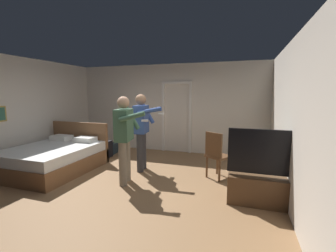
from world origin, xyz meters
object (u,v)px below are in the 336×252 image
tv_flatscreen (267,184)px  person_striped_shirt (142,127)px  bottle_on_table (255,143)px  suitcase_small (108,148)px  person_blue_shirt (125,133)px  side_table (246,159)px  laptop (245,145)px  wooden_chair (216,153)px  bed (55,157)px  suitcase_dark (103,149)px

tv_flatscreen → person_striped_shirt: bearing=160.4°
bottle_on_table → suitcase_small: 4.27m
person_blue_shirt → suitcase_small: (-1.65, 1.90, -0.86)m
tv_flatscreen → side_table: size_ratio=1.76×
side_table → suitcase_small: size_ratio=1.31×
laptop → bottle_on_table: 0.18m
wooden_chair → person_striped_shirt: 1.76m
bed → suitcase_small: bed is taller
bottle_on_table → suitcase_small: bottle_on_table is taller
bed → suitcase_dark: (0.42, 1.30, -0.07)m
suitcase_dark → person_striped_shirt: bearing=-22.7°
bed → laptop: bed is taller
tv_flatscreen → suitcase_small: bearing=154.5°
side_table → bottle_on_table: (0.14, -0.08, 0.35)m
bed → tv_flatscreen: bearing=-3.8°
suitcase_small → bottle_on_table: bearing=-21.3°
tv_flatscreen → laptop: 1.06m
bed → tv_flatscreen: 4.55m
side_table → person_blue_shirt: (-2.28, -0.85, 0.54)m
tv_flatscreen → person_blue_shirt: bearing=177.5°
bottle_on_table → suitcase_dark: bottle_on_table is taller
wooden_chair → suitcase_small: wooden_chair is taller
laptop → suitcase_dark: (-3.78, 0.67, -0.52)m
laptop → bottle_on_table: (0.17, -0.04, 0.06)m
person_blue_shirt → wooden_chair: bearing=25.4°
bed → tv_flatscreen: tv_flatscreen is taller
person_blue_shirt → suitcase_dark: size_ratio=3.72×
bed → side_table: bed is taller
wooden_chair → person_blue_shirt: bearing=-154.6°
person_striped_shirt → suitcase_small: size_ratio=3.31×
tv_flatscreen → person_blue_shirt: person_blue_shirt is taller
suitcase_dark → suitcase_small: suitcase_dark is taller
tv_flatscreen → person_striped_shirt: (-2.59, 0.92, 0.68)m
laptop → suitcase_dark: laptop is taller
side_table → laptop: laptop is taller
bed → suitcase_small: 1.75m
laptop → suitcase_dark: bearing=169.9°
bed → bottle_on_table: bed is taller
laptop → wooden_chair: wooden_chair is taller
bed → bottle_on_table: size_ratio=7.34×
side_table → bottle_on_table: bearing=-29.7°
person_striped_shirt → tv_flatscreen: bearing=-19.6°
person_blue_shirt → suitcase_small: 2.66m
side_table → laptop: 0.29m
wooden_chair → person_striped_shirt: person_striped_shirt is taller
side_table → person_striped_shirt: bearing=-179.0°
tv_flatscreen → suitcase_dark: tv_flatscreen is taller
tv_flatscreen → bottle_on_table: tv_flatscreen is taller
tv_flatscreen → side_table: (-0.31, 0.97, 0.12)m
person_blue_shirt → suitcase_dark: (-1.53, 1.48, -0.78)m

